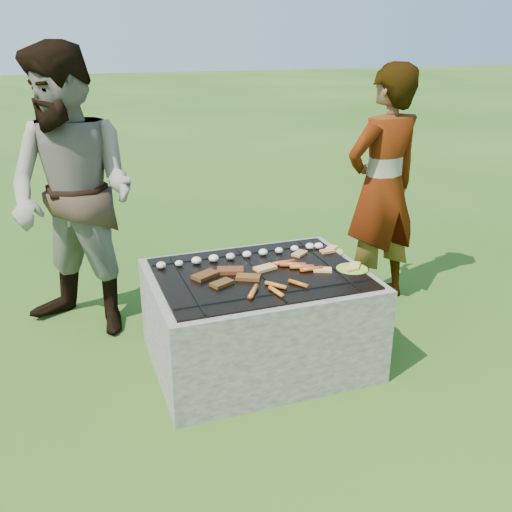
# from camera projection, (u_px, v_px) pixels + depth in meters

# --- Properties ---
(lawn) EXTENTS (60.00, 60.00, 0.00)m
(lawn) POSITION_uv_depth(u_px,v_px,m) (259.00, 360.00, 3.66)
(lawn) COLOR #204812
(lawn) RESTS_ON ground
(fire_pit) EXTENTS (1.30, 1.00, 0.62)m
(fire_pit) POSITION_uv_depth(u_px,v_px,m) (259.00, 321.00, 3.55)
(fire_pit) COLOR #A29A90
(fire_pit) RESTS_ON ground
(mushrooms) EXTENTS (1.12, 0.08, 0.05)m
(mushrooms) POSITION_uv_depth(u_px,v_px,m) (244.00, 255.00, 3.65)
(mushrooms) COLOR beige
(mushrooms) RESTS_ON fire_pit
(pork_slabs) EXTENTS (0.40, 0.29, 0.02)m
(pork_slabs) POSITION_uv_depth(u_px,v_px,m) (225.00, 275.00, 3.36)
(pork_slabs) COLOR brown
(pork_slabs) RESTS_ON fire_pit
(sausages) EXTENTS (0.57, 0.46, 0.03)m
(sausages) POSITION_uv_depth(u_px,v_px,m) (287.00, 275.00, 3.36)
(sausages) COLOR orange
(sausages) RESTS_ON fire_pit
(bread_on_grate) EXTENTS (0.46, 0.41, 0.02)m
(bread_on_grate) POSITION_uv_depth(u_px,v_px,m) (290.00, 264.00, 3.53)
(bread_on_grate) COLOR #E3BC74
(bread_on_grate) RESTS_ON fire_pit
(plate_far) EXTENTS (0.22, 0.22, 0.03)m
(plate_far) POSITION_uv_depth(u_px,v_px,m) (329.00, 251.00, 3.77)
(plate_far) COLOR yellow
(plate_far) RESTS_ON fire_pit
(plate_near) EXTENTS (0.24, 0.24, 0.03)m
(plate_near) POSITION_uv_depth(u_px,v_px,m) (352.00, 269.00, 3.49)
(plate_near) COLOR #CFD733
(plate_near) RESTS_ON fire_pit
(cook) EXTENTS (0.72, 0.54, 1.78)m
(cook) POSITION_uv_depth(u_px,v_px,m) (382.00, 188.00, 4.21)
(cook) COLOR gray
(cook) RESTS_ON ground
(bystander) EXTENTS (1.18, 1.17, 1.93)m
(bystander) POSITION_uv_depth(u_px,v_px,m) (73.00, 196.00, 3.73)
(bystander) COLOR gray
(bystander) RESTS_ON ground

